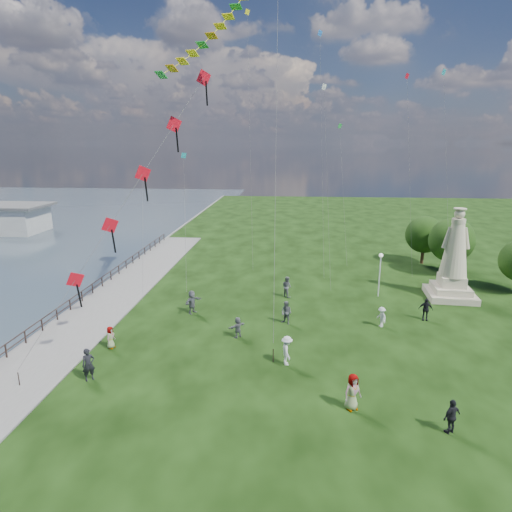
# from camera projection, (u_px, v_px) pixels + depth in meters

# --- Properties ---
(waterfront) EXTENTS (200.00, 200.00, 1.51)m
(waterfront) POSITION_uv_depth(u_px,v_px,m) (77.00, 317.00, 33.69)
(waterfront) COLOR #2F3B47
(waterfront) RESTS_ON ground
(statue) EXTENTS (4.18, 4.18, 7.95)m
(statue) POSITION_uv_depth(u_px,v_px,m) (453.00, 265.00, 37.04)
(statue) COLOR beige
(statue) RESTS_ON ground
(lamppost) EXTENTS (0.37, 0.37, 3.96)m
(lamppost) POSITION_uv_depth(u_px,v_px,m) (380.00, 265.00, 37.39)
(lamppost) COLOR silver
(lamppost) RESTS_ON ground
(tree_row) EXTENTS (9.65, 13.58, 5.91)m
(tree_row) POSITION_uv_depth(u_px,v_px,m) (457.00, 243.00, 43.55)
(tree_row) COLOR #382314
(tree_row) RESTS_ON ground
(person_0) EXTENTS (0.84, 0.80, 1.93)m
(person_0) POSITION_uv_depth(u_px,v_px,m) (88.00, 365.00, 24.38)
(person_0) COLOR black
(person_0) RESTS_ON ground
(person_1) EXTENTS (1.02, 0.92, 1.78)m
(person_1) POSITION_uv_depth(u_px,v_px,m) (286.00, 313.00, 32.07)
(person_1) COLOR #595960
(person_1) RESTS_ON ground
(person_2) EXTENTS (0.85, 1.30, 1.86)m
(person_2) POSITION_uv_depth(u_px,v_px,m) (287.00, 350.00, 26.13)
(person_2) COLOR silver
(person_2) RESTS_ON ground
(person_3) EXTENTS (1.14, 0.98, 1.74)m
(person_3) POSITION_uv_depth(u_px,v_px,m) (452.00, 416.00, 19.90)
(person_3) COLOR black
(person_3) RESTS_ON ground
(person_4) EXTENTS (1.12, 0.97, 1.95)m
(person_4) POSITION_uv_depth(u_px,v_px,m) (352.00, 392.00, 21.68)
(person_4) COLOR #595960
(person_4) RESTS_ON ground
(person_5) EXTENTS (1.53, 1.91, 1.90)m
(person_5) POSITION_uv_depth(u_px,v_px,m) (192.00, 302.00, 34.10)
(person_5) COLOR #595960
(person_5) RESTS_ON ground
(person_7) EXTENTS (1.03, 1.05, 1.87)m
(person_7) POSITION_uv_depth(u_px,v_px,m) (287.00, 287.00, 37.79)
(person_7) COLOR #595960
(person_7) RESTS_ON ground
(person_8) EXTENTS (0.85, 1.11, 1.54)m
(person_8) POSITION_uv_depth(u_px,v_px,m) (381.00, 317.00, 31.59)
(person_8) COLOR silver
(person_8) RESTS_ON ground
(person_9) EXTENTS (1.11, 0.70, 1.77)m
(person_9) POSITION_uv_depth(u_px,v_px,m) (426.00, 309.00, 32.76)
(person_9) COLOR black
(person_9) RESTS_ON ground
(person_10) EXTENTS (0.56, 0.80, 1.52)m
(person_10) POSITION_uv_depth(u_px,v_px,m) (111.00, 337.00, 28.28)
(person_10) COLOR #595960
(person_10) RESTS_ON ground
(person_11) EXTENTS (1.41, 1.41, 1.50)m
(person_11) POSITION_uv_depth(u_px,v_px,m) (238.00, 327.00, 29.86)
(person_11) COLOR #595960
(person_11) RESTS_ON ground
(red_kite_train) EXTENTS (9.59, 9.35, 17.78)m
(red_kite_train) POSITION_uv_depth(u_px,v_px,m) (140.00, 181.00, 26.03)
(red_kite_train) COLOR black
(red_kite_train) RESTS_ON ground
(small_kites) EXTENTS (28.51, 17.78, 26.63)m
(small_kites) POSITION_uv_depth(u_px,v_px,m) (308.00, 129.00, 42.16)
(small_kites) COLOR teal
(small_kites) RESTS_ON ground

